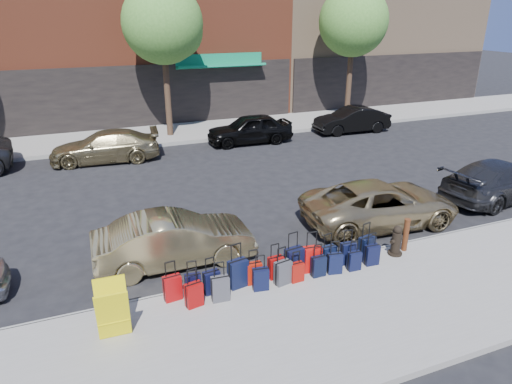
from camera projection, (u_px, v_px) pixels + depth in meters
name	position (u px, v px, depth m)	size (l,w,h in m)	color
ground	(216.00, 208.00, 15.05)	(120.00, 120.00, 0.00)	black
sidewalk_near	(308.00, 323.00, 9.42)	(60.00, 4.00, 0.15)	gray
sidewalk_far	(159.00, 135.00, 23.65)	(60.00, 4.00, 0.15)	gray
curb_near	(270.00, 274.00, 11.16)	(60.00, 0.08, 0.15)	gray
curb_far	(167.00, 145.00, 21.91)	(60.00, 0.08, 0.15)	gray
tree_center	(166.00, 25.00, 21.46)	(3.80, 3.80, 7.27)	black
tree_right	(356.00, 23.00, 25.08)	(3.80, 3.80, 7.27)	black
suitcase_front_0	(173.00, 288.00, 9.95)	(0.40, 0.25, 0.93)	maroon
suitcase_front_1	(193.00, 285.00, 10.09)	(0.37, 0.22, 0.85)	black
suitcase_front_2	(212.00, 282.00, 10.19)	(0.38, 0.24, 0.87)	black
suitcase_front_3	(238.00, 273.00, 10.41)	(0.48, 0.32, 1.07)	black
suitcase_front_4	(254.00, 273.00, 10.56)	(0.36, 0.21, 0.85)	#9B170A
suitcase_front_5	(276.00, 267.00, 10.78)	(0.37, 0.22, 0.87)	maroon
suitcase_front_6	(294.00, 261.00, 10.94)	(0.47, 0.30, 1.07)	black
suitcase_front_7	(312.00, 259.00, 11.05)	(0.45, 0.28, 1.03)	#B40E0B
suitcase_front_8	(328.00, 256.00, 11.27)	(0.38, 0.24, 0.87)	black
suitcase_front_9	(348.00, 253.00, 11.40)	(0.39, 0.23, 0.90)	black
suitcase_front_10	(366.00, 248.00, 11.60)	(0.44, 0.30, 0.98)	black
suitcase_back_1	(194.00, 295.00, 9.75)	(0.40, 0.28, 0.87)	maroon
suitcase_back_2	(220.00, 289.00, 9.94)	(0.40, 0.25, 0.92)	#3D3D42
suitcase_back_4	(261.00, 279.00, 10.32)	(0.38, 0.26, 0.85)	black
suitcase_back_5	(283.00, 273.00, 10.54)	(0.42, 0.29, 0.92)	#3B3B40
suitcase_back_6	(297.00, 272.00, 10.65)	(0.33, 0.20, 0.76)	maroon
suitcase_back_7	(318.00, 266.00, 10.87)	(0.34, 0.20, 0.82)	black
suitcase_back_8	(335.00, 263.00, 10.98)	(0.38, 0.26, 0.83)	black
suitcase_back_9	(354.00, 261.00, 11.13)	(0.33, 0.20, 0.77)	black
suitcase_back_10	(372.00, 255.00, 11.36)	(0.37, 0.23, 0.84)	black
fire_hydrant	(396.00, 241.00, 11.78)	(0.42, 0.37, 0.82)	black
bollard	(406.00, 234.00, 11.95)	(0.17, 0.17, 0.90)	#38190C
display_rack	(113.00, 310.00, 8.80)	(0.63, 0.70, 1.10)	yellow
car_near_1	(175.00, 240.00, 11.56)	(1.41, 4.04, 1.33)	tan
car_near_2	(380.00, 204.00, 13.73)	(2.20, 4.78, 1.33)	tan
car_near_3	(500.00, 180.00, 15.59)	(1.90, 4.67, 1.36)	#313133
car_far_1	(105.00, 146.00, 19.51)	(1.84, 4.53, 1.31)	#908258
car_far_2	(250.00, 129.00, 22.20)	(1.67, 4.14, 1.41)	black
car_far_3	(352.00, 120.00, 24.20)	(1.40, 4.02, 1.33)	black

